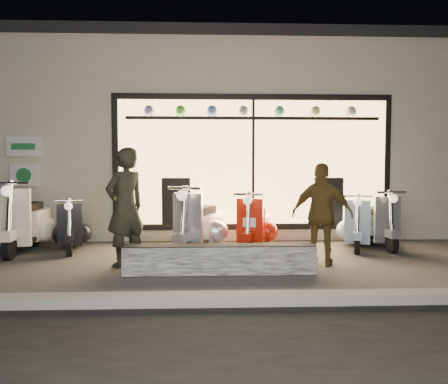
# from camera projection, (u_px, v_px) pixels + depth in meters

# --- Properties ---
(ground) EXTENTS (40.00, 40.00, 0.00)m
(ground) POSITION_uv_depth(u_px,v_px,m) (214.00, 263.00, 6.63)
(ground) COLOR #383533
(ground) RESTS_ON ground
(kerb) EXTENTS (40.00, 0.25, 0.12)m
(kerb) POSITION_uv_depth(u_px,v_px,m) (217.00, 299.00, 4.63)
(kerb) COLOR slate
(kerb) RESTS_ON ground
(shop_building) EXTENTS (10.20, 6.23, 4.20)m
(shop_building) POSITION_uv_depth(u_px,v_px,m) (211.00, 142.00, 11.47)
(shop_building) COLOR beige
(shop_building) RESTS_ON ground
(graffiti_barrier) EXTENTS (2.61, 0.28, 0.40)m
(graffiti_barrier) POSITION_uv_depth(u_px,v_px,m) (220.00, 259.00, 5.97)
(graffiti_barrier) COLOR black
(graffiti_barrier) RESTS_ON ground
(scooter_silver) EXTENTS (0.85, 1.53, 1.10)m
(scooter_silver) POSITION_uv_depth(u_px,v_px,m) (201.00, 226.00, 7.55)
(scooter_silver) COLOR black
(scooter_silver) RESTS_ON ground
(scooter_red) EXTENTS (0.70, 1.39, 0.99)m
(scooter_red) POSITION_uv_depth(u_px,v_px,m) (255.00, 226.00, 7.79)
(scooter_red) COLOR black
(scooter_red) RESTS_ON ground
(scooter_black) EXTENTS (0.59, 1.25, 0.89)m
(scooter_black) POSITION_uv_depth(u_px,v_px,m) (71.00, 229.00, 7.75)
(scooter_black) COLOR black
(scooter_black) RESTS_ON ground
(scooter_cream) EXTENTS (0.57, 1.64, 1.17)m
(scooter_cream) POSITION_uv_depth(u_px,v_px,m) (27.00, 223.00, 7.68)
(scooter_cream) COLOR black
(scooter_cream) RESTS_ON ground
(scooter_blue) EXTENTS (0.70, 1.32, 0.95)m
(scooter_blue) POSITION_uv_depth(u_px,v_px,m) (357.00, 226.00, 7.96)
(scooter_blue) COLOR black
(scooter_blue) RESTS_ON ground
(scooter_grey) EXTENTS (0.46, 1.40, 1.01)m
(scooter_grey) POSITION_uv_depth(u_px,v_px,m) (375.00, 224.00, 8.11)
(scooter_grey) COLOR black
(scooter_grey) RESTS_ON ground
(man) EXTENTS (0.75, 0.75, 1.75)m
(man) POSITION_uv_depth(u_px,v_px,m) (125.00, 207.00, 6.40)
(man) COLOR black
(man) RESTS_ON ground
(woman) EXTENTS (0.97, 0.67, 1.52)m
(woman) POSITION_uv_depth(u_px,v_px,m) (322.00, 214.00, 6.45)
(woman) COLOR brown
(woman) RESTS_ON ground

